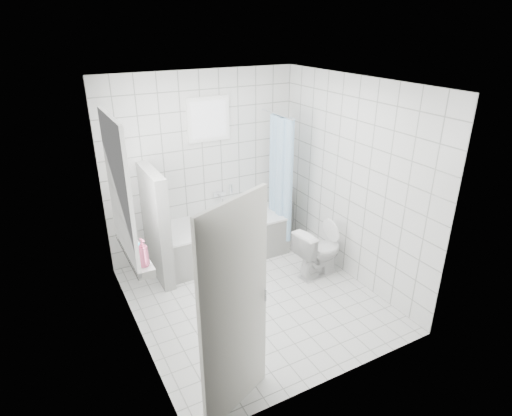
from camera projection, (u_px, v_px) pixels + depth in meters
ground at (254, 298)px, 5.31m from camera, size 3.00×3.00×0.00m
ceiling at (253, 83)px, 4.26m from camera, size 3.00×3.00×0.00m
wall_back at (203, 166)px, 6.00m from camera, size 2.80×0.02×2.60m
wall_front at (338, 264)px, 3.58m from camera, size 2.80×0.02×2.60m
wall_left at (128, 229)px, 4.18m from camera, size 0.02×3.00×2.60m
wall_right at (351, 182)px, 5.40m from camera, size 0.02×3.00×2.60m
window_left at (122, 190)px, 4.32m from camera, size 0.01×0.90×1.40m
window_back at (209, 119)px, 5.74m from camera, size 0.50×0.01×0.50m
window_sill at (135, 253)px, 4.64m from camera, size 0.18×1.02×0.08m
door at (235, 313)px, 3.46m from camera, size 0.75×0.36×2.00m
bathtub at (224, 239)px, 6.15m from camera, size 1.80×0.77×0.58m
partition_wall at (156, 225)px, 5.50m from camera, size 0.15×0.85×1.50m
tiled_ledge at (282, 217)px, 6.86m from camera, size 0.40×0.24×0.55m
toilet at (319, 252)px, 5.70m from camera, size 0.71×0.45×0.68m
curtain_rod at (277, 114)px, 5.81m from camera, size 0.02×0.80×0.02m
shower_curtain at (280, 179)px, 6.06m from camera, size 0.14×0.48×1.78m
tub_faucet at (219, 194)px, 6.24m from camera, size 0.18×0.06×0.06m
sill_bottles at (135, 242)px, 4.51m from camera, size 0.15×0.77×0.30m
ledge_bottles at (285, 195)px, 6.67m from camera, size 0.17×0.18×0.26m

